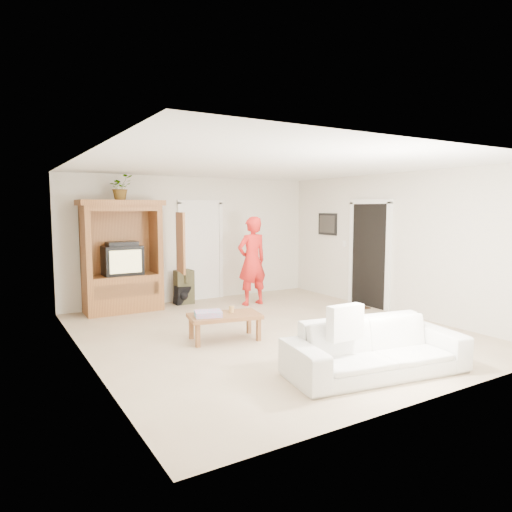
{
  "coord_description": "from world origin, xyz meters",
  "views": [
    {
      "loc": [
        -3.83,
        -5.93,
        1.95
      ],
      "look_at": [
        0.1,
        0.6,
        1.15
      ],
      "focal_mm": 32.0,
      "sensor_mm": 36.0,
      "label": 1
    }
  ],
  "objects_px": {
    "armoire": "(124,264)",
    "man": "(252,261)",
    "coffee_table": "(225,318)",
    "sofa": "(376,348)"
  },
  "relations": [
    {
      "from": "armoire",
      "to": "man",
      "type": "bearing_deg",
      "value": -17.14
    },
    {
      "from": "man",
      "to": "coffee_table",
      "type": "distance_m",
      "value": 2.6
    },
    {
      "from": "man",
      "to": "coffee_table",
      "type": "height_order",
      "value": "man"
    },
    {
      "from": "man",
      "to": "sofa",
      "type": "relative_size",
      "value": 0.83
    },
    {
      "from": "sofa",
      "to": "coffee_table",
      "type": "xyz_separation_m",
      "value": [
        -0.9,
        2.16,
        0.02
      ]
    },
    {
      "from": "coffee_table",
      "to": "sofa",
      "type": "bearing_deg",
      "value": -56.41
    },
    {
      "from": "armoire",
      "to": "sofa",
      "type": "bearing_deg",
      "value": -71.14
    },
    {
      "from": "sofa",
      "to": "coffee_table",
      "type": "height_order",
      "value": "sofa"
    },
    {
      "from": "armoire",
      "to": "sofa",
      "type": "distance_m",
      "value": 5.15
    },
    {
      "from": "man",
      "to": "sofa",
      "type": "height_order",
      "value": "man"
    }
  ]
}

